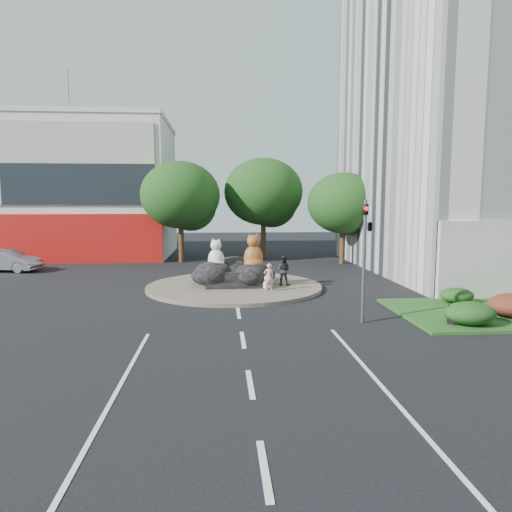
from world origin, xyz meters
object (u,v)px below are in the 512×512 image
Objects in this scene: cat_tabby at (253,251)px; parked_car at (7,261)px; kitten_white at (267,282)px; kitten_calico at (212,280)px; pedestrian_dark at (283,270)px; pedestrian_pink at (269,277)px; cat_white at (216,254)px; litter_bin at (455,314)px.

parked_car is at bearing 155.73° from cat_tabby.
cat_tabby is at bearing -102.58° from parked_car.
cat_tabby is at bearing 96.01° from kitten_white.
pedestrian_dark is (4.02, 0.56, 0.44)m from kitten_calico.
kitten_calico is 0.56× the size of pedestrian_pink.
cat_white reaches higher than kitten_white.
cat_tabby is at bearing -71.01° from pedestrian_pink.
cat_tabby is 18.92m from parked_car.
kitten_calico is (-0.21, -0.69, -1.38)m from cat_white.
cat_white is 0.38× the size of parked_car.
kitten_white is (2.96, -0.61, -0.03)m from kitten_calico.
parked_car is at bearing -31.42° from pedestrian_pink.
kitten_calico is 0.17× the size of parked_car.
pedestrian_dark reaches higher than litter_bin.
kitten_calico is (-2.32, -0.65, -1.53)m from cat_tabby.
cat_white is 1.56m from kitten_calico.
litter_bin is at bearing -24.68° from cat_white.
pedestrian_pink is (3.03, -1.12, 0.33)m from kitten_calico.
cat_tabby is 2.25m from pedestrian_pink.
kitten_white is 1.08× the size of litter_bin.
parked_car is at bearing 145.91° from litter_bin.
kitten_calico is 0.49× the size of pedestrian_dark.
pedestrian_dark reaches higher than parked_car.
cat_tabby is at bearing 60.71° from kitten_calico.
kitten_white is at bearing 68.75° from pedestrian_dark.
pedestrian_pink reaches higher than kitten_white.
pedestrian_pink reaches higher than litter_bin.
kitten_calico is at bearing 28.96° from pedestrian_dark.
cat_tabby is 0.44× the size of parked_car.
litter_bin is (7.40, -8.63, -1.67)m from cat_tabby.
parked_car is at bearing -2.16° from pedestrian_dark.
litter_bin is (9.51, -8.66, -1.52)m from cat_white.
cat_white is 17.01m from parked_car.
cat_white is 0.86× the size of cat_tabby.
kitten_calico is 1.15× the size of litter_bin.
kitten_white is at bearing -84.96° from pedestrian_pink.
pedestrian_dark is (1.06, 1.17, 0.47)m from kitten_white.
litter_bin is at bearing -68.25° from kitten_white.
cat_white is 12.95m from litter_bin.
cat_white is at bearing -105.49° from parked_car.
parked_car is (-14.79, 8.61, 0.17)m from kitten_calico.
parked_car is at bearing 131.77° from kitten_white.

